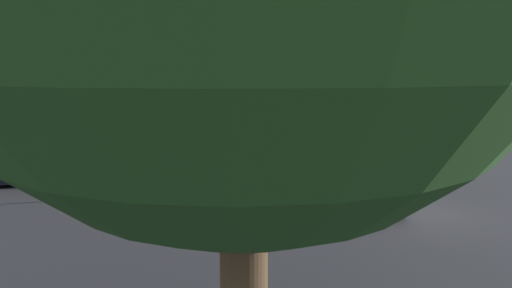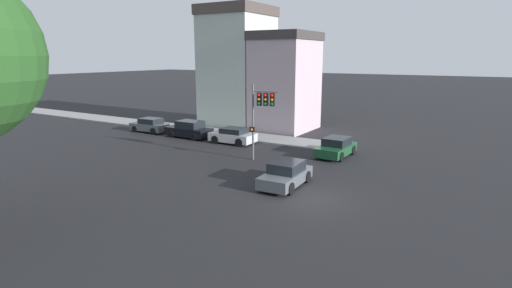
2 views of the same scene
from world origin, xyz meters
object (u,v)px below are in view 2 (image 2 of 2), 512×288
at_px(crossing_car_0, 336,147).
at_px(parked_car_2, 150,125).
at_px(traffic_signal, 262,107).
at_px(parked_car_1, 189,130).
at_px(parked_car_0, 233,136).
at_px(crossing_car_1, 286,175).

bearing_deg(crossing_car_0, parked_car_2, -87.48).
xyz_separation_m(traffic_signal, parked_car_1, (3.75, 9.96, -3.18)).
xyz_separation_m(crossing_car_0, parked_car_0, (-0.27, 9.19, -0.01)).
relative_size(crossing_car_1, parked_car_2, 1.03).
relative_size(parked_car_1, parked_car_2, 1.13).
height_order(traffic_signal, parked_car_2, traffic_signal).
distance_m(crossing_car_0, parked_car_2, 19.20).
xyz_separation_m(traffic_signal, crossing_car_1, (-4.24, -4.09, -3.24)).
bearing_deg(crossing_car_1, parked_car_2, -115.28).
bearing_deg(parked_car_2, traffic_signal, 163.72).
xyz_separation_m(crossing_car_1, parked_car_2, (8.10, 19.15, -0.02)).
height_order(parked_car_0, parked_car_1, parked_car_1).
relative_size(traffic_signal, parked_car_1, 1.23).
height_order(traffic_signal, crossing_car_1, traffic_signal).
relative_size(traffic_signal, parked_car_0, 1.38).
bearing_deg(parked_car_1, crossing_car_0, -178.03).
bearing_deg(parked_car_1, traffic_signal, 160.28).
height_order(parked_car_1, parked_car_2, parked_car_1).
bearing_deg(parked_car_1, parked_car_0, -179.18).
bearing_deg(crossing_car_1, parked_car_0, -133.47).
relative_size(parked_car_0, parked_car_2, 1.00).
bearing_deg(parked_car_0, traffic_signal, 142.10).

